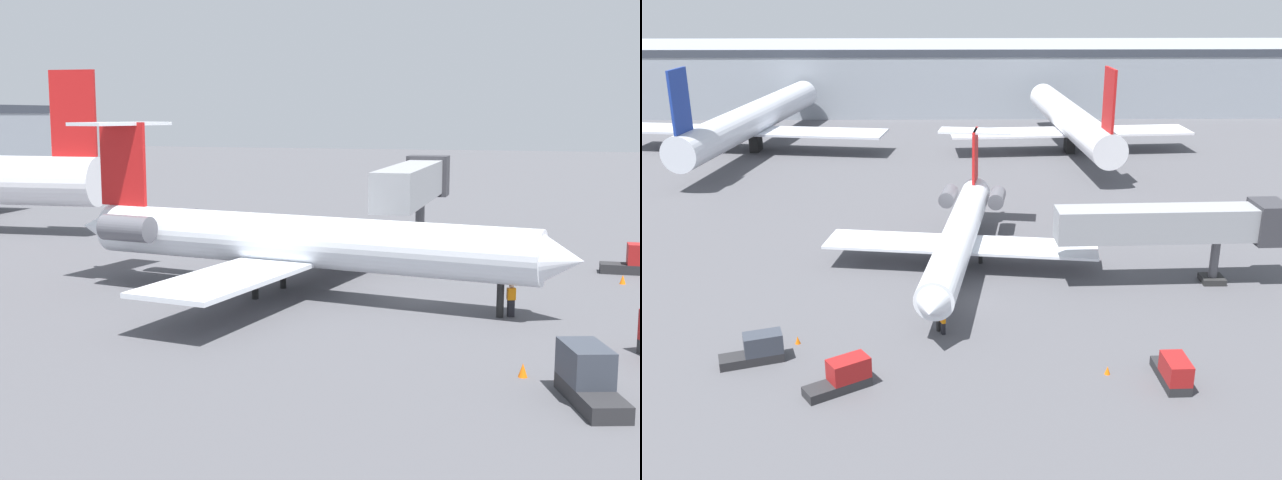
{
  "view_description": "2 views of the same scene",
  "coord_description": "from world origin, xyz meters",
  "views": [
    {
      "loc": [
        -42.74,
        -8.66,
        9.86
      ],
      "look_at": [
        -2.68,
        4.1,
        3.6
      ],
      "focal_mm": 47.11,
      "sensor_mm": 36.0,
      "label": 1
    },
    {
      "loc": [
        -0.63,
        -51.35,
        23.69
      ],
      "look_at": [
        0.14,
        4.87,
        3.16
      ],
      "focal_mm": 41.69,
      "sensor_mm": 36.0,
      "label": 2
    }
  ],
  "objects": [
    {
      "name": "traffic_cone_mid",
      "position": [
        -11.07,
        -6.67,
        0.28
      ],
      "size": [
        0.36,
        0.36,
        0.55
      ],
      "color": "orange",
      "rests_on": "ground_plane"
    },
    {
      "name": "traffic_cone_near",
      "position": [
        8.97,
        -10.96,
        0.28
      ],
      "size": [
        0.36,
        0.36,
        0.55
      ],
      "color": "orange",
      "rests_on": "ground_plane"
    },
    {
      "name": "ground_crew_marshaller",
      "position": [
        -1.31,
        -5.37,
        0.86
      ],
      "size": [
        0.4,
        0.47,
        1.69
      ],
      "color": "black",
      "rests_on": "ground_plane"
    },
    {
      "name": "regional_jet",
      "position": [
        0.03,
        6.84,
        3.15
      ],
      "size": [
        23.14,
        30.09,
        9.47
      ],
      "color": "silver",
      "rests_on": "ground_plane"
    },
    {
      "name": "baggage_tug_spare",
      "position": [
        -13.1,
        -9.02,
        0.84
      ],
      "size": [
        4.24,
        2.64,
        1.9
      ],
      "color": "#262628",
      "rests_on": "ground_plane"
    },
    {
      "name": "jet_bridge",
      "position": [
        17.46,
        3.26,
        4.97
      ],
      "size": [
        18.05,
        3.6,
        6.66
      ],
      "color": "gray",
      "rests_on": "ground_plane"
    },
    {
      "name": "ground_plane",
      "position": [
        0.0,
        0.0,
        -0.05
      ],
      "size": [
        400.0,
        400.0,
        0.1
      ],
      "primitive_type": "cube",
      "color": "#4C4C51"
    }
  ]
}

